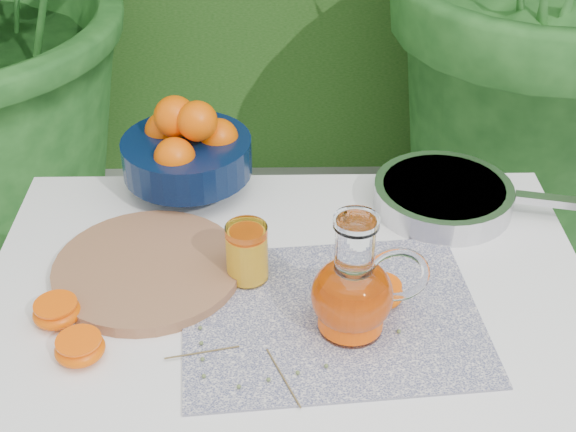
{
  "coord_description": "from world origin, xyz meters",
  "views": [
    {
      "loc": [
        0.05,
        -1.02,
        1.6
      ],
      "look_at": [
        0.06,
        0.01,
        0.88
      ],
      "focal_mm": 50.0,
      "sensor_mm": 36.0,
      "label": 1
    }
  ],
  "objects_px": {
    "juice_pitcher": "(354,292)",
    "fruit_bowl": "(187,148)",
    "white_table": "(288,325)",
    "cutting_board": "(148,269)",
    "saute_pan": "(445,195)"
  },
  "relations": [
    {
      "from": "white_table",
      "to": "saute_pan",
      "type": "relative_size",
      "value": 2.12
    },
    {
      "from": "white_table",
      "to": "cutting_board",
      "type": "distance_m",
      "value": 0.25
    },
    {
      "from": "white_table",
      "to": "saute_pan",
      "type": "height_order",
      "value": "saute_pan"
    },
    {
      "from": "white_table",
      "to": "saute_pan",
      "type": "xyz_separation_m",
      "value": [
        0.3,
        0.23,
        0.11
      ]
    },
    {
      "from": "saute_pan",
      "to": "cutting_board",
      "type": "bearing_deg",
      "value": -160.23
    },
    {
      "from": "fruit_bowl",
      "to": "juice_pitcher",
      "type": "distance_m",
      "value": 0.49
    },
    {
      "from": "juice_pitcher",
      "to": "saute_pan",
      "type": "height_order",
      "value": "juice_pitcher"
    },
    {
      "from": "white_table",
      "to": "fruit_bowl",
      "type": "bearing_deg",
      "value": 121.17
    },
    {
      "from": "cutting_board",
      "to": "saute_pan",
      "type": "bearing_deg",
      "value": 19.77
    },
    {
      "from": "white_table",
      "to": "fruit_bowl",
      "type": "xyz_separation_m",
      "value": [
        -0.19,
        0.31,
        0.17
      ]
    },
    {
      "from": "cutting_board",
      "to": "fruit_bowl",
      "type": "height_order",
      "value": "fruit_bowl"
    },
    {
      "from": "cutting_board",
      "to": "saute_pan",
      "type": "relative_size",
      "value": 0.67
    },
    {
      "from": "cutting_board",
      "to": "fruit_bowl",
      "type": "bearing_deg",
      "value": 79.65
    },
    {
      "from": "juice_pitcher",
      "to": "cutting_board",
      "type": "bearing_deg",
      "value": 157.02
    },
    {
      "from": "juice_pitcher",
      "to": "fruit_bowl",
      "type": "bearing_deg",
      "value": 124.78
    }
  ]
}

